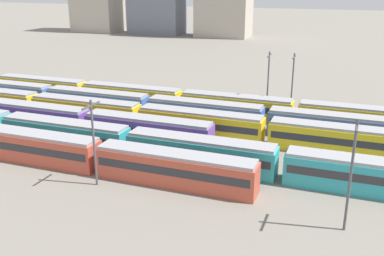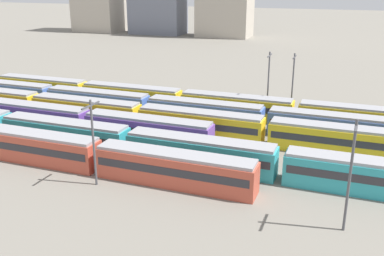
{
  "view_description": "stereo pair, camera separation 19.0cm",
  "coord_description": "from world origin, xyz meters",
  "px_view_note": "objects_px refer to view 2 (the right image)",
  "views": [
    {
      "loc": [
        54.78,
        -40.13,
        21.24
      ],
      "look_at": [
        35.0,
        13.0,
        2.04
      ],
      "focal_mm": 41.15,
      "sensor_mm": 36.0,
      "label": 1
    },
    {
      "loc": [
        54.96,
        -40.07,
        21.24
      ],
      "look_at": [
        35.0,
        13.0,
        2.04
      ],
      "focal_mm": 41.15,
      "sensor_mm": 36.0,
      "label": 2
    }
  ],
  "objects_px": {
    "train_track_4": "(205,113)",
    "train_track_0": "(32,146)",
    "catenary_pole_0": "(93,139)",
    "catenary_pole_1": "(293,83)",
    "train_track_1": "(200,153)",
    "train_track_2": "(34,116)",
    "catenary_pole_2": "(351,171)",
    "catenary_pole_3": "(268,81)",
    "train_track_5": "(182,101)",
    "train_track_3": "(267,131)"
  },
  "relations": [
    {
      "from": "train_track_2",
      "to": "train_track_5",
      "type": "bearing_deg",
      "value": 41.68
    },
    {
      "from": "train_track_2",
      "to": "train_track_3",
      "type": "distance_m",
      "value": 34.39
    },
    {
      "from": "catenary_pole_2",
      "to": "train_track_2",
      "type": "bearing_deg",
      "value": 163.09
    },
    {
      "from": "train_track_4",
      "to": "catenary_pole_3",
      "type": "relative_size",
      "value": 8.89
    },
    {
      "from": "train_track_4",
      "to": "catenary_pole_2",
      "type": "height_order",
      "value": "catenary_pole_2"
    },
    {
      "from": "train_track_0",
      "to": "train_track_1",
      "type": "distance_m",
      "value": 20.61
    },
    {
      "from": "catenary_pole_2",
      "to": "catenary_pole_3",
      "type": "xyz_separation_m",
      "value": [
        -13.42,
        31.95,
        0.06
      ]
    },
    {
      "from": "train_track_3",
      "to": "train_track_2",
      "type": "bearing_deg",
      "value": -171.3
    },
    {
      "from": "train_track_3",
      "to": "catenary_pole_2",
      "type": "xyz_separation_m",
      "value": [
        10.83,
        -18.83,
        3.85
      ]
    },
    {
      "from": "train_track_5",
      "to": "catenary_pole_2",
      "type": "height_order",
      "value": "catenary_pole_2"
    },
    {
      "from": "train_track_4",
      "to": "catenary_pole_2",
      "type": "xyz_separation_m",
      "value": [
        21.42,
        -24.03,
        3.85
      ]
    },
    {
      "from": "train_track_1",
      "to": "train_track_2",
      "type": "xyz_separation_m",
      "value": [
        -28.21,
        5.2,
        -0.0
      ]
    },
    {
      "from": "train_track_0",
      "to": "train_track_4",
      "type": "relative_size",
      "value": 0.6
    },
    {
      "from": "train_track_1",
      "to": "catenary_pole_2",
      "type": "bearing_deg",
      "value": -26.91
    },
    {
      "from": "catenary_pole_1",
      "to": "catenary_pole_0",
      "type": "bearing_deg",
      "value": -116.34
    },
    {
      "from": "train_track_5",
      "to": "train_track_2",
      "type": "bearing_deg",
      "value": -138.32
    },
    {
      "from": "train_track_0",
      "to": "train_track_2",
      "type": "relative_size",
      "value": 1.0
    },
    {
      "from": "train_track_2",
      "to": "catenary_pole_2",
      "type": "bearing_deg",
      "value": -16.91
    },
    {
      "from": "train_track_0",
      "to": "train_track_4",
      "type": "height_order",
      "value": "same"
    },
    {
      "from": "train_track_1",
      "to": "catenary_pole_1",
      "type": "height_order",
      "value": "catenary_pole_1"
    },
    {
      "from": "catenary_pole_0",
      "to": "catenary_pole_1",
      "type": "height_order",
      "value": "catenary_pole_1"
    },
    {
      "from": "catenary_pole_0",
      "to": "train_track_0",
      "type": "bearing_deg",
      "value": 164.4
    },
    {
      "from": "train_track_3",
      "to": "catenary_pole_3",
      "type": "relative_size",
      "value": 10.69
    },
    {
      "from": "train_track_5",
      "to": "catenary_pole_0",
      "type": "relative_size",
      "value": 7.8
    },
    {
      "from": "train_track_0",
      "to": "train_track_1",
      "type": "relative_size",
      "value": 0.6
    },
    {
      "from": "train_track_2",
      "to": "catenary_pole_0",
      "type": "relative_size",
      "value": 5.83
    },
    {
      "from": "train_track_2",
      "to": "train_track_5",
      "type": "relative_size",
      "value": 0.75
    },
    {
      "from": "train_track_3",
      "to": "catenary_pole_2",
      "type": "height_order",
      "value": "catenary_pole_2"
    },
    {
      "from": "train_track_1",
      "to": "train_track_2",
      "type": "relative_size",
      "value": 1.68
    },
    {
      "from": "train_track_2",
      "to": "train_track_4",
      "type": "bearing_deg",
      "value": 23.97
    },
    {
      "from": "train_track_5",
      "to": "catenary_pole_0",
      "type": "bearing_deg",
      "value": -86.74
    },
    {
      "from": "train_track_0",
      "to": "catenary_pole_1",
      "type": "bearing_deg",
      "value": 47.41
    },
    {
      "from": "catenary_pole_3",
      "to": "catenary_pole_1",
      "type": "bearing_deg",
      "value": 8.13
    },
    {
      "from": "train_track_3",
      "to": "catenary_pole_3",
      "type": "bearing_deg",
      "value": 101.19
    },
    {
      "from": "train_track_1",
      "to": "catenary_pole_1",
      "type": "bearing_deg",
      "value": 73.87
    },
    {
      "from": "train_track_0",
      "to": "catenary_pole_0",
      "type": "height_order",
      "value": "catenary_pole_0"
    },
    {
      "from": "train_track_0",
      "to": "catenary_pole_1",
      "type": "distance_m",
      "value": 39.94
    },
    {
      "from": "catenary_pole_0",
      "to": "catenary_pole_3",
      "type": "bearing_deg",
      "value": 68.96
    },
    {
      "from": "train_track_4",
      "to": "train_track_0",
      "type": "bearing_deg",
      "value": -126.03
    },
    {
      "from": "train_track_4",
      "to": "catenary_pole_1",
      "type": "xyz_separation_m",
      "value": [
        11.77,
        8.46,
        3.86
      ]
    },
    {
      "from": "train_track_2",
      "to": "catenary_pole_0",
      "type": "distance_m",
      "value": 23.67
    },
    {
      "from": "train_track_5",
      "to": "train_track_0",
      "type": "bearing_deg",
      "value": -109.59
    },
    {
      "from": "train_track_3",
      "to": "catenary_pole_0",
      "type": "xyz_separation_m",
      "value": [
        -14.82,
        -18.65,
        3.42
      ]
    },
    {
      "from": "train_track_2",
      "to": "catenary_pole_3",
      "type": "xyz_separation_m",
      "value": [
        31.39,
        18.32,
        3.91
      ]
    },
    {
      "from": "train_track_3",
      "to": "train_track_4",
      "type": "distance_m",
      "value": 11.8
    },
    {
      "from": "train_track_1",
      "to": "train_track_2",
      "type": "distance_m",
      "value": 28.69
    },
    {
      "from": "catenary_pole_1",
      "to": "catenary_pole_3",
      "type": "relative_size",
      "value": 0.99
    },
    {
      "from": "train_track_1",
      "to": "catenary_pole_3",
      "type": "distance_m",
      "value": 24.06
    },
    {
      "from": "train_track_4",
      "to": "catenary_pole_3",
      "type": "xyz_separation_m",
      "value": [
        8.0,
        7.92,
        3.91
      ]
    },
    {
      "from": "train_track_3",
      "to": "train_track_4",
      "type": "relative_size",
      "value": 1.2
    }
  ]
}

